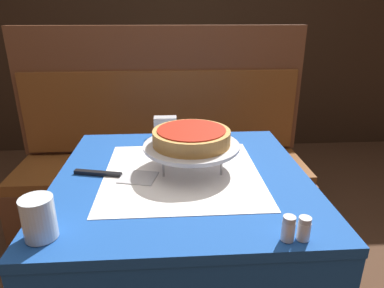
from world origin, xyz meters
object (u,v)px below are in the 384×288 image
(pizza_pan_stand, at_px, (191,147))
(salt_shaker, at_px, (288,229))
(napkin_holder, at_px, (165,127))
(deep_dish_pizza, at_px, (191,137))
(dining_table_rear, at_px, (182,95))
(condiment_caddy, at_px, (180,80))
(dining_table_front, at_px, (182,200))
(water_glass_near, at_px, (39,218))
(pepper_shaker, at_px, (304,229))
(booth_bench, at_px, (163,178))
(pizza_server, at_px, (120,175))

(pizza_pan_stand, distance_m, salt_shaker, 0.48)
(napkin_holder, bearing_deg, deep_dish_pizza, -74.79)
(dining_table_rear, height_order, condiment_caddy, condiment_caddy)
(dining_table_front, relative_size, water_glass_near, 7.91)
(dining_table_front, distance_m, pizza_pan_stand, 0.19)
(pepper_shaker, bearing_deg, condiment_caddy, 96.89)
(pizza_pan_stand, distance_m, pepper_shaker, 0.49)
(dining_table_front, distance_m, dining_table_rear, 1.66)
(dining_table_front, relative_size, deep_dish_pizza, 3.20)
(booth_bench, distance_m, pepper_shaker, 1.30)
(deep_dish_pizza, height_order, pepper_shaker, deep_dish_pizza)
(napkin_holder, bearing_deg, dining_table_rear, 84.47)
(dining_table_front, bearing_deg, booth_bench, 96.43)
(deep_dish_pizza, distance_m, water_glass_near, 0.55)
(water_glass_near, bearing_deg, booth_bench, 76.28)
(pizza_server, height_order, pepper_shaker, pepper_shaker)
(water_glass_near, distance_m, pepper_shaker, 0.65)
(pizza_pan_stand, xyz_separation_m, pizza_server, (-0.25, -0.05, -0.08))
(condiment_caddy, bearing_deg, pepper_shaker, -83.11)
(water_glass_near, bearing_deg, deep_dish_pizza, 43.27)
(pizza_pan_stand, bearing_deg, condiment_caddy, 89.53)
(pizza_pan_stand, bearing_deg, pizza_server, -169.09)
(pizza_server, relative_size, salt_shaker, 4.47)
(dining_table_rear, distance_m, pizza_server, 1.69)
(pepper_shaker, distance_m, condiment_caddy, 1.96)
(dining_table_rear, relative_size, napkin_holder, 7.73)
(pepper_shaker, bearing_deg, dining_table_rear, 96.11)
(dining_table_rear, xyz_separation_m, napkin_holder, (-0.12, -1.27, 0.15))
(pizza_server, xyz_separation_m, napkin_holder, (0.15, 0.39, 0.04))
(salt_shaker, height_order, pepper_shaker, salt_shaker)
(pizza_pan_stand, height_order, salt_shaker, pizza_pan_stand)
(dining_table_rear, height_order, pepper_shaker, pepper_shaker)
(dining_table_front, height_order, dining_table_rear, dining_table_front)
(dining_table_front, xyz_separation_m, salt_shaker, (0.24, -0.39, 0.14))
(dining_table_front, relative_size, dining_table_rear, 1.11)
(napkin_holder, bearing_deg, pepper_shaker, -66.12)
(booth_bench, distance_m, condiment_caddy, 0.90)
(booth_bench, bearing_deg, salt_shaker, -74.17)
(pizza_server, relative_size, condiment_caddy, 1.81)
(water_glass_near, relative_size, condiment_caddy, 0.67)
(pizza_pan_stand, xyz_separation_m, deep_dish_pizza, (0.00, -0.00, 0.04))
(booth_bench, distance_m, pizza_pan_stand, 0.90)
(pepper_shaker, xyz_separation_m, condiment_caddy, (-0.23, 1.94, 0.01))
(napkin_holder, height_order, condiment_caddy, condiment_caddy)
(booth_bench, distance_m, deep_dish_pizza, 0.92)
(pizza_pan_stand, bearing_deg, napkin_holder, 105.21)
(booth_bench, relative_size, pizza_server, 5.70)
(napkin_holder, bearing_deg, pizza_pan_stand, -74.79)
(deep_dish_pizza, height_order, napkin_holder, deep_dish_pizza)
(pepper_shaker, bearing_deg, pizza_server, 142.74)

